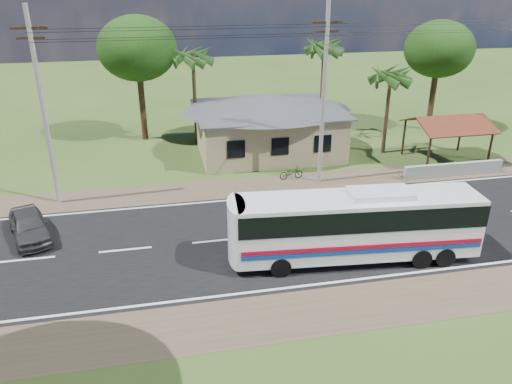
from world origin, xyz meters
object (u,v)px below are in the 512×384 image
(waiting_shed, at_px, (449,124))
(small_car, at_px, (29,226))
(coach_bus, at_px, (358,221))
(motorcycle, at_px, (291,173))

(waiting_shed, relative_size, small_car, 1.25)
(coach_bus, relative_size, motorcycle, 7.20)
(small_car, bearing_deg, waiting_shed, -6.16)
(small_car, bearing_deg, motorcycle, -0.81)
(small_car, bearing_deg, coach_bus, -38.11)
(motorcycle, bearing_deg, waiting_shed, -90.03)
(coach_bus, xyz_separation_m, motorcycle, (-0.30, 10.27, -1.57))
(waiting_shed, relative_size, coach_bus, 0.46)
(coach_bus, distance_m, small_car, 16.28)
(coach_bus, height_order, small_car, coach_bus)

